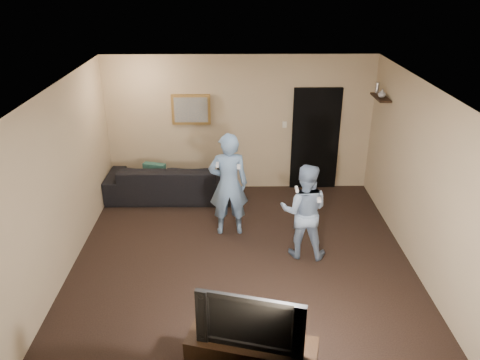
{
  "coord_description": "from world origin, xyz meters",
  "views": [
    {
      "loc": [
        -0.12,
        -5.96,
        4.01
      ],
      "look_at": [
        -0.03,
        0.3,
        1.15
      ],
      "focal_mm": 35.0,
      "sensor_mm": 36.0,
      "label": 1
    }
  ],
  "objects_px": {
    "wii_player_right": "(304,211)",
    "wii_player_left": "(228,185)",
    "sofa": "(169,181)",
    "tv_console": "(251,358)",
    "television": "(252,316)"
  },
  "relations": [
    {
      "from": "tv_console",
      "to": "wii_player_left",
      "type": "relative_size",
      "value": 0.79
    },
    {
      "from": "tv_console",
      "to": "wii_player_left",
      "type": "distance_m",
      "value": 3.09
    },
    {
      "from": "tv_console",
      "to": "television",
      "type": "bearing_deg",
      "value": 14.76
    },
    {
      "from": "tv_console",
      "to": "wii_player_right",
      "type": "bearing_deg",
      "value": 84.6
    },
    {
      "from": "wii_player_right",
      "to": "television",
      "type": "bearing_deg",
      "value": -110.16
    },
    {
      "from": "sofa",
      "to": "wii_player_left",
      "type": "xyz_separation_m",
      "value": [
        1.13,
        -1.3,
        0.52
      ]
    },
    {
      "from": "sofa",
      "to": "television",
      "type": "relative_size",
      "value": 2.1
    },
    {
      "from": "wii_player_right",
      "to": "wii_player_left",
      "type": "bearing_deg",
      "value": 148.68
    },
    {
      "from": "sofa",
      "to": "television",
      "type": "bearing_deg",
      "value": 108.67
    },
    {
      "from": "wii_player_left",
      "to": "television",
      "type": "bearing_deg",
      "value": -85.14
    },
    {
      "from": "tv_console",
      "to": "wii_player_right",
      "type": "relative_size",
      "value": 0.92
    },
    {
      "from": "wii_player_left",
      "to": "sofa",
      "type": "bearing_deg",
      "value": 130.86
    },
    {
      "from": "wii_player_right",
      "to": "sofa",
      "type": "bearing_deg",
      "value": 138.53
    },
    {
      "from": "tv_console",
      "to": "wii_player_right",
      "type": "xyz_separation_m",
      "value": [
        0.86,
        2.34,
        0.49
      ]
    },
    {
      "from": "wii_player_left",
      "to": "wii_player_right",
      "type": "bearing_deg",
      "value": -31.32
    }
  ]
}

